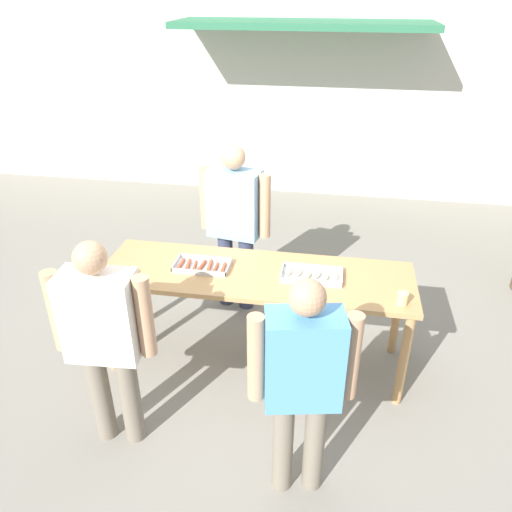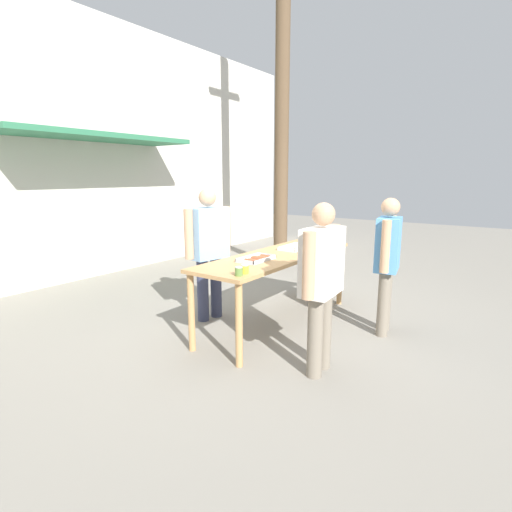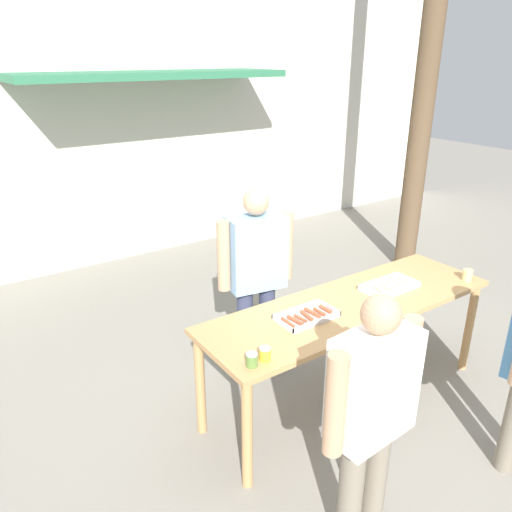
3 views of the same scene
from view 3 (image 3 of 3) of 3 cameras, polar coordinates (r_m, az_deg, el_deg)
name	(u,v)px [view 3 (image 3 of 3)]	position (r m, az deg, el deg)	size (l,w,h in m)	color
ground_plane	(344,396)	(4.35, 9.99, -15.50)	(24.00, 24.00, 0.00)	gray
building_facade_back	(136,85)	(6.85, -13.56, 18.42)	(12.00, 1.11, 4.50)	beige
serving_table	(350,314)	(3.93, 10.73, -6.55)	(2.45, 0.75, 0.87)	tan
food_tray_sausages	(307,316)	(3.62, 5.81, -6.89)	(0.44, 0.24, 0.04)	silver
food_tray_buns	(389,286)	(4.18, 15.00, -3.34)	(0.47, 0.25, 0.06)	silver
condiment_jar_mustard	(252,360)	(3.08, -0.48, -11.77)	(0.07, 0.07, 0.09)	#567A38
condiment_jar_ketchup	(265,354)	(3.14, 1.03, -11.12)	(0.07, 0.07, 0.09)	gold
beer_cup	(468,275)	(4.52, 23.02, -2.02)	(0.08, 0.08, 0.10)	#DBC67A
person_server_behind_table	(256,267)	(4.20, 0.00, -1.31)	(0.68, 0.34, 1.64)	#333851
person_customer_holding_hotdog	(371,406)	(2.80, 13.03, -16.39)	(0.67, 0.28, 1.57)	#756B5B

